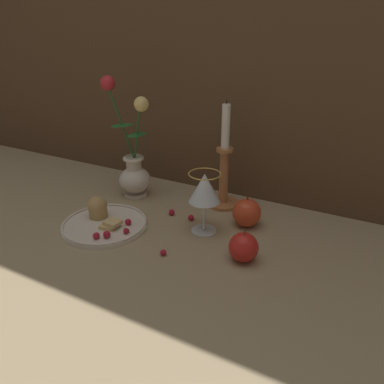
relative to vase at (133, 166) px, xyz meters
name	(u,v)px	position (x,y,z in m)	size (l,w,h in m)	color
ground_plane	(171,225)	(0.20, -0.11, -0.10)	(2.40, 2.40, 0.00)	#9E8966
vase	(133,166)	(0.00, 0.00, 0.00)	(0.15, 0.10, 0.36)	silver
plate_with_pastries	(104,221)	(0.04, -0.20, -0.08)	(0.22, 0.22, 0.07)	silver
wine_glass	(204,190)	(0.29, -0.10, 0.02)	(0.08, 0.08, 0.16)	silver
candlestick	(224,173)	(0.27, 0.06, 0.00)	(0.10, 0.10, 0.31)	#B77042
apple_beside_vase	(243,247)	(0.43, -0.18, -0.06)	(0.07, 0.07, 0.08)	red
apple_near_glass	(247,213)	(0.38, -0.02, -0.06)	(0.08, 0.08, 0.09)	#D14223
berry_near_plate	(191,218)	(0.24, -0.07, -0.09)	(0.02, 0.02, 0.02)	#AD192D
berry_front_center	(163,253)	(0.26, -0.25, -0.09)	(0.01, 0.01, 0.01)	#AD192D
berry_by_glass_stem	(255,245)	(0.44, -0.12, -0.09)	(0.02, 0.02, 0.02)	#AD192D
berry_under_candlestick	(172,212)	(0.17, -0.06, -0.09)	(0.02, 0.02, 0.02)	#AD192D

